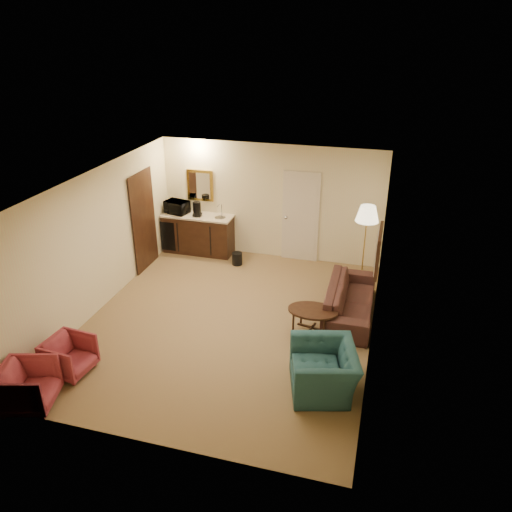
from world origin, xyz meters
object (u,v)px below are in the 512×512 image
Objects in this scene: teal_armchair at (324,363)px; waste_bin at (237,259)px; coffee_maker at (197,209)px; coffee_table at (312,322)px; sofa at (350,295)px; wetbar_cabinet at (198,234)px; floor_lamp at (364,246)px; microwave at (177,206)px; rose_chair_near at (69,354)px; rose_chair_far at (28,384)px.

teal_armchair is 4.42m from waste_bin.
waste_bin is 1.46m from coffee_maker.
sofa is at bearing 56.33° from coffee_table.
wetbar_cabinet is 1.92× the size of coffee_table.
microwave is at bearing 171.68° from floor_lamp.
wetbar_cabinet is at bearing 1.95° from rose_chair_near.
microwave is (-4.21, 1.87, 0.69)m from sofa.
coffee_table is at bearing -47.69° from waste_bin.
wetbar_cabinet is 0.63m from coffee_maker.
rose_chair_near is 0.38× the size of floor_lamp.
rose_chair_near is at bearing -95.93° from teal_armchair.
sofa is 1.98× the size of teal_armchair.
coffee_maker is (-3.13, 2.64, 0.84)m from coffee_table.
rose_chair_near is (-3.80, -0.65, -0.13)m from teal_armchair.
teal_armchair is at bearing -55.85° from waste_bin.
rose_chair_near is at bearing -149.25° from coffee_table.
coffee_table is at bearing -32.44° from coffee_maker.
sofa reaches higher than rose_chair_far.
waste_bin is at bearing -12.09° from rose_chair_near.
sofa is 4.65m from microwave.
coffee_table is at bearing -107.83° from floor_lamp.
rose_chair_near is 3.96m from coffee_table.
rose_chair_near is 1.24× the size of microwave.
waste_bin is at bearing -21.09° from wetbar_cabinet.
microwave reaches higher than waste_bin.
wetbar_cabinet is 0.81m from microwave.
teal_armchair reaches higher than wetbar_cabinet.
coffee_table is 0.50× the size of floor_lamp.
wetbar_cabinet is at bearing 119.74° from coffee_maker.
coffee_table is (3.40, 2.02, -0.08)m from rose_chair_near.
floor_lamp is 3.27× the size of microwave.
rose_chair_far is (-3.91, -1.45, -0.10)m from teal_armchair.
coffee_table is (-0.40, 1.37, -0.22)m from teal_armchair.
coffee_maker is (-1.05, 0.36, 0.95)m from waste_bin.
sofa is 1.32m from floor_lamp.
teal_armchair is at bearing -94.44° from floor_lamp.
coffee_table is 2.26m from floor_lamp.
sofa is 7.40× the size of waste_bin.
waste_bin is (-2.08, 2.28, -0.10)m from coffee_table.
coffee_table reaches higher than waste_bin.
wetbar_cabinet is 3.11× the size of microwave.
sofa is 3.95× the size of microwave.
rose_chair_near is 0.76× the size of coffee_table.
rose_chair_near is 4.73m from coffee_maker.
sofa is 2.21m from teal_armchair.
microwave reaches higher than rose_chair_far.
microwave is at bearing -150.84° from teal_armchair.
rose_chair_far is at bearing -85.30° from teal_armchair.
microwave is at bearing 143.51° from coffee_table.
floor_lamp is (0.67, 2.07, 0.62)m from coffee_table.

